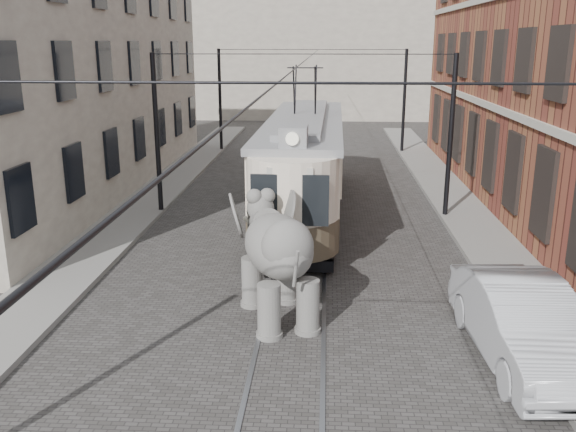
{
  "coord_description": "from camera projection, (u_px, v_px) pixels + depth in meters",
  "views": [
    {
      "loc": [
        0.7,
        -16.48,
        6.36
      ],
      "look_at": [
        -0.23,
        -1.5,
        2.1
      ],
      "focal_mm": 38.32,
      "sensor_mm": 36.0,
      "label": 1
    }
  ],
  "objects": [
    {
      "name": "tram_rails",
      "position": [
        299.0,
        272.0,
        17.6
      ],
      "size": [
        1.54,
        80.0,
        0.02
      ],
      "primitive_type": null,
      "color": "slate",
      "rests_on": "ground"
    },
    {
      "name": "catenary",
      "position": [
        300.0,
        141.0,
        21.59
      ],
      "size": [
        11.0,
        30.2,
        6.0
      ],
      "primitive_type": null,
      "color": "black",
      "rests_on": "ground"
    },
    {
      "name": "stucco_building",
      "position": [
        56.0,
        75.0,
        26.49
      ],
      "size": [
        7.0,
        24.0,
        10.0
      ],
      "primitive_type": "cube",
      "color": "gray",
      "rests_on": "ground"
    },
    {
      "name": "parked_car",
      "position": [
        523.0,
        323.0,
        12.54
      ],
      "size": [
        2.13,
        5.18,
        1.67
      ],
      "primitive_type": "imported",
      "rotation": [
        0.0,
        0.0,
        0.07
      ],
      "color": "#A8A9AD",
      "rests_on": "ground"
    },
    {
      "name": "tram",
      "position": [
        305.0,
        141.0,
        23.24
      ],
      "size": [
        3.07,
        13.91,
        5.5
      ],
      "primitive_type": null,
      "rotation": [
        0.0,
        0.0,
        -0.02
      ],
      "color": "beige",
      "rests_on": "ground"
    },
    {
      "name": "ground",
      "position": [
        299.0,
        272.0,
        17.6
      ],
      "size": [
        120.0,
        120.0,
        0.0
      ],
      "primitive_type": "plane",
      "color": "#403D3B"
    },
    {
      "name": "distant_block",
      "position": [
        320.0,
        35.0,
        54.1
      ],
      "size": [
        28.0,
        10.0,
        14.0
      ],
      "primitive_type": "cube",
      "color": "gray",
      "rests_on": "ground"
    },
    {
      "name": "sidewalk_right",
      "position": [
        513.0,
        275.0,
        17.22
      ],
      "size": [
        2.0,
        60.0,
        0.15
      ],
      "primitive_type": "cube",
      "color": "slate",
      "rests_on": "ground"
    },
    {
      "name": "sidewalk_left",
      "position": [
        78.0,
        265.0,
        17.97
      ],
      "size": [
        2.0,
        60.0,
        0.15
      ],
      "primitive_type": "cube",
      "color": "slate",
      "rests_on": "ground"
    },
    {
      "name": "elephant",
      "position": [
        278.0,
        263.0,
        14.31
      ],
      "size": [
        3.88,
        5.15,
        2.8
      ],
      "primitive_type": null,
      "rotation": [
        0.0,
        0.0,
        0.33
      ],
      "color": "#5D5B56",
      "rests_on": "ground"
    }
  ]
}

